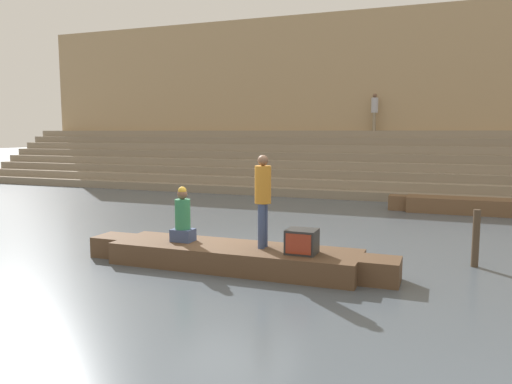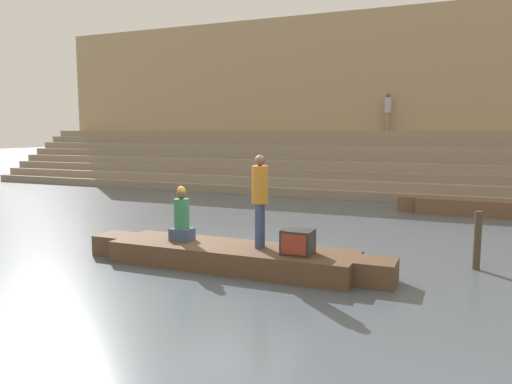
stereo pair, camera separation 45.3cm
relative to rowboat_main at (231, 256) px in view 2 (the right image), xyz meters
name	(u,v)px [view 2 (the right image)]	position (x,y,z in m)	size (l,w,h in m)	color
ground_plane	(237,255)	(-0.32, 0.90, -0.22)	(120.00, 120.00, 0.00)	#4C5660
ghat_steps	(358,170)	(-0.32, 13.36, 0.70)	(36.00, 4.92, 2.62)	gray
back_wall	(370,101)	(-0.32, 15.69, 3.80)	(34.20, 1.28, 8.10)	tan
rowboat_main	(231,256)	(0.00, 0.00, 0.00)	(6.15, 1.38, 0.42)	brown
person_standing	(260,194)	(0.56, 0.09, 1.21)	(0.31, 0.31, 1.74)	#3D4C75
person_rowing	(182,218)	(-1.11, 0.04, 0.65)	(0.43, 0.34, 1.09)	#3D4C75
tv_set	(298,242)	(1.37, -0.11, 0.41)	(0.54, 0.48, 0.44)	#2D2D2D
moored_boat_shore	(486,207)	(4.67, 8.46, 0.03)	(5.30, 1.02, 0.48)	brown
mooring_post	(477,240)	(4.31, 1.67, 0.33)	(0.14, 0.14, 1.11)	#473828
person_on_steps	(388,109)	(0.65, 14.79, 3.37)	(0.31, 0.31, 1.67)	gray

